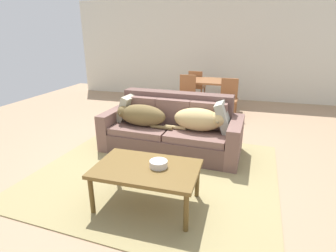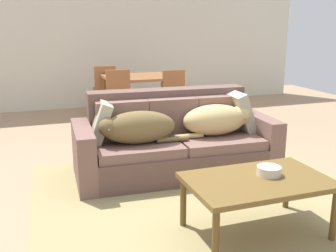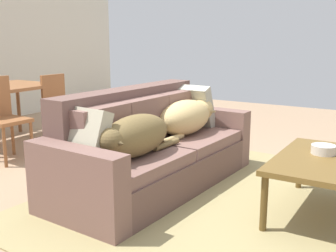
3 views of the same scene
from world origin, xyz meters
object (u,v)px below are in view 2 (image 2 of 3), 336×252
object	(u,v)px
dining_table	(140,81)
dining_chair_far_left	(105,87)
coffee_table	(258,185)
throw_pillow_by_right_arm	(239,112)
dining_chair_near_right	(176,95)
dog_on_left_cushion	(137,127)
dog_on_right_cushion	(218,119)
throw_pillow_by_left_arm	(100,122)
dining_chair_near_left	(120,98)
bowl_on_coffee_table	(269,171)
couch	(174,142)

from	to	relation	value
dining_table	dining_chair_far_left	world-z (taller)	dining_chair_far_left
coffee_table	dining_table	size ratio (longest dim) A/B	0.94
throw_pillow_by_right_arm	dining_chair_near_right	distance (m)	1.89
dog_on_left_cushion	dining_chair_near_right	bearing A→B (deg)	62.96
dog_on_left_cushion	dining_chair_far_left	world-z (taller)	dining_chair_far_left
dog_on_right_cushion	throw_pillow_by_right_arm	size ratio (longest dim) A/B	1.96
throw_pillow_by_left_arm	dining_chair_near_left	xyz separation A→B (m)	(0.61, 1.74, -0.10)
dog_on_right_cushion	throw_pillow_by_left_arm	bearing A→B (deg)	173.33
throw_pillow_by_left_arm	dining_chair_far_left	bearing A→B (deg)	78.09
dog_on_left_cushion	bowl_on_coffee_table	world-z (taller)	dog_on_left_cushion
throw_pillow_by_left_arm	bowl_on_coffee_table	size ratio (longest dim) A/B	2.33
dog_on_left_cushion	throw_pillow_by_left_arm	size ratio (longest dim) A/B	2.09
throw_pillow_by_left_arm	couch	bearing A→B (deg)	-6.06
coffee_table	dining_chair_far_left	distance (m)	4.50
dining_chair_near_right	dining_chair_far_left	size ratio (longest dim) A/B	1.00
dining_chair_far_left	throw_pillow_by_left_arm	bearing A→B (deg)	84.20
coffee_table	dog_on_left_cushion	bearing A→B (deg)	113.70
bowl_on_coffee_table	dining_chair_near_right	xyz separation A→B (m)	(0.48, 3.33, -0.00)
throw_pillow_by_right_arm	dining_chair_near_left	bearing A→B (deg)	117.79
dining_chair_near_left	dining_chair_near_right	world-z (taller)	dining_chair_near_left
dining_chair_near_right	dining_chair_far_left	xyz separation A→B (m)	(-0.89, 1.12, 0.00)
dining_chair_near_left	dining_chair_far_left	size ratio (longest dim) A/B	1.05
couch	throw_pillow_by_left_arm	xyz separation A→B (m)	(-0.78, 0.08, 0.27)
couch	dining_chair_near_left	distance (m)	1.84
dining_chair_far_left	dining_table	bearing A→B (deg)	134.82
coffee_table	dining_chair_near_right	xyz separation A→B (m)	(0.60, 3.37, 0.08)
dining_chair_near_left	dog_on_left_cushion	bearing A→B (deg)	-95.54
throw_pillow_by_left_arm	throw_pillow_by_right_arm	bearing A→B (deg)	-3.08
dog_on_left_cushion	throw_pillow_by_right_arm	size ratio (longest dim) A/B	1.99
throw_pillow_by_right_arm	bowl_on_coffee_table	world-z (taller)	throw_pillow_by_right_arm
coffee_table	dining_chair_near_left	bearing A→B (deg)	95.19
dining_table	dining_chair_near_left	xyz separation A→B (m)	(-0.48, -0.60, -0.16)
throw_pillow_by_left_arm	dog_on_left_cushion	bearing A→B (deg)	-36.26
throw_pillow_by_left_arm	dining_chair_near_left	bearing A→B (deg)	70.70
bowl_on_coffee_table	dining_table	world-z (taller)	dining_table
throw_pillow_by_left_arm	dining_chair_near_right	xyz separation A→B (m)	(1.51, 1.80, -0.12)
dog_on_left_cushion	couch	bearing A→B (deg)	22.03
throw_pillow_by_right_arm	bowl_on_coffee_table	xyz separation A→B (m)	(-0.54, -1.44, -0.13)
dog_on_left_cushion	bowl_on_coffee_table	size ratio (longest dim) A/B	4.86
dog_on_left_cushion	dining_table	distance (m)	2.69
dog_on_left_cushion	throw_pillow_by_right_arm	distance (m)	1.25
couch	throw_pillow_by_right_arm	size ratio (longest dim) A/B	4.76
coffee_table	dining_chair_near_right	distance (m)	3.42
coffee_table	bowl_on_coffee_table	world-z (taller)	bowl_on_coffee_table
couch	dining_chair_far_left	distance (m)	3.02
throw_pillow_by_left_arm	bowl_on_coffee_table	xyz separation A→B (m)	(1.03, -1.53, -0.12)
couch	dining_table	bearing A→B (deg)	85.98
dog_on_left_cushion	bowl_on_coffee_table	bearing A→B (deg)	-58.34
couch	dining_chair_near_right	distance (m)	2.03
couch	dining_chair_far_left	bearing A→B (deg)	96.23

